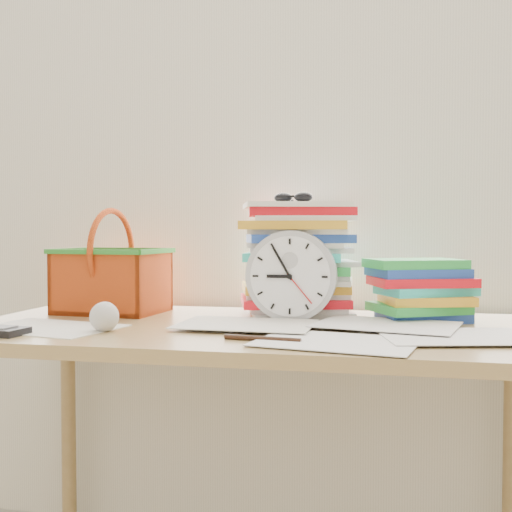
% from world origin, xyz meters
% --- Properties ---
extents(curtain, '(2.40, 0.01, 2.50)m').
position_xyz_m(curtain, '(0.00, 1.98, 1.30)').
color(curtain, white).
rests_on(curtain, room_shell).
extents(desk, '(1.40, 0.70, 0.75)m').
position_xyz_m(desk, '(0.00, 1.60, 0.68)').
color(desk, olive).
rests_on(desk, ground).
extents(paper_stack, '(0.34, 0.30, 0.30)m').
position_xyz_m(paper_stack, '(0.08, 1.83, 0.90)').
color(paper_stack, white).
rests_on(paper_stack, desk).
extents(clock, '(0.23, 0.05, 0.23)m').
position_xyz_m(clock, '(0.08, 1.70, 0.87)').
color(clock, '#B4B4B4').
rests_on(clock, desk).
extents(sunglasses, '(0.16, 0.15, 0.03)m').
position_xyz_m(sunglasses, '(0.07, 1.81, 1.07)').
color(sunglasses, black).
rests_on(sunglasses, paper_stack).
extents(book_stack, '(0.32, 0.28, 0.16)m').
position_xyz_m(book_stack, '(0.40, 1.76, 0.83)').
color(book_stack, white).
rests_on(book_stack, desk).
extents(basket, '(0.30, 0.24, 0.29)m').
position_xyz_m(basket, '(-0.44, 1.76, 0.89)').
color(basket, '#CF4B14').
rests_on(basket, desk).
extents(crumpled_ball, '(0.07, 0.07, 0.07)m').
position_xyz_m(crumpled_ball, '(-0.31, 1.44, 0.78)').
color(crumpled_ball, silver).
rests_on(crumpled_ball, desk).
extents(pen, '(0.17, 0.03, 0.01)m').
position_xyz_m(pen, '(0.07, 1.38, 0.76)').
color(pen, black).
rests_on(pen, desk).
extents(scattered_papers, '(1.26, 0.42, 0.02)m').
position_xyz_m(scattered_papers, '(0.00, 1.60, 0.76)').
color(scattered_papers, white).
rests_on(scattered_papers, desk).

